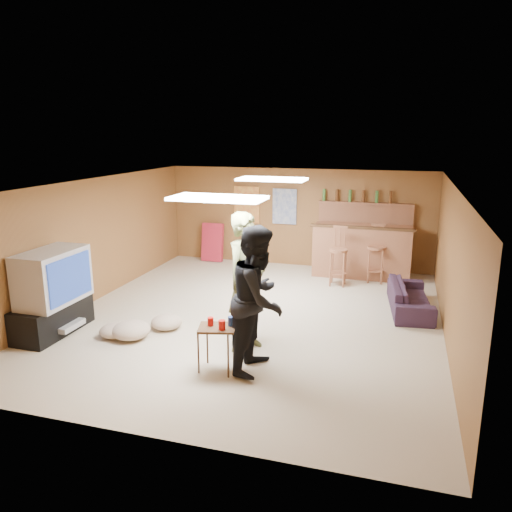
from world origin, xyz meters
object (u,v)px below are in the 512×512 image
(bar_counter, at_px, (362,251))
(person_black, at_px, (259,299))
(tray_table, at_px, (217,349))
(tv_body, at_px, (53,277))
(sofa, at_px, (410,297))
(person_olive, at_px, (247,282))

(bar_counter, relative_size, person_black, 1.06)
(person_black, distance_m, tray_table, 0.84)
(bar_counter, xyz_separation_m, tray_table, (-1.38, -4.88, -0.25))
(tv_body, xyz_separation_m, sofa, (5.14, 2.58, -0.66))
(bar_counter, distance_m, person_black, 4.77)
(tv_body, relative_size, bar_counter, 0.55)
(sofa, xyz_separation_m, tray_table, (-2.37, -3.01, 0.06))
(person_black, relative_size, sofa, 1.16)
(sofa, distance_m, tray_table, 3.84)
(bar_counter, xyz_separation_m, person_olive, (-1.22, -4.13, 0.43))
(person_olive, xyz_separation_m, tray_table, (-0.16, -0.76, -0.68))
(person_black, xyz_separation_m, tray_table, (-0.49, -0.21, -0.65))
(tv_body, xyz_separation_m, tray_table, (2.77, -0.43, -0.60))
(person_olive, relative_size, sofa, 1.20)
(person_black, bearing_deg, bar_counter, -7.27)
(person_olive, height_order, sofa, person_olive)
(person_black, distance_m, sofa, 3.45)
(tv_body, xyz_separation_m, person_olive, (2.93, 0.32, 0.08))
(person_olive, bearing_deg, tray_table, -169.29)
(person_olive, distance_m, sofa, 3.25)
(sofa, bearing_deg, bar_counter, 21.56)
(sofa, bearing_deg, person_olive, 129.03)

